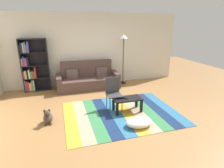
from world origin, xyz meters
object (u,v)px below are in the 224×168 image
object	(u,v)px
couch	(88,79)
standing_lamp	(124,43)
pouf	(139,122)
bookshelf	(32,67)
dog	(48,117)
folding_chair	(113,91)
tv_remote	(125,98)
coffee_table	(127,101)

from	to	relation	value
couch	standing_lamp	world-z (taller)	standing_lamp
couch	pouf	world-z (taller)	couch
bookshelf	dog	size ratio (longest dim) A/B	4.62
dog	folding_chair	xyz separation A→B (m)	(1.75, 0.32, 0.37)
couch	tv_remote	world-z (taller)	couch
pouf	standing_lamp	bearing A→B (deg)	76.65
standing_lamp	tv_remote	xyz separation A→B (m)	(-0.81, -2.41, -1.20)
coffee_table	pouf	xyz separation A→B (m)	(-0.01, -0.80, -0.21)
bookshelf	pouf	size ratio (longest dim) A/B	2.90
bookshelf	coffee_table	xyz separation A→B (m)	(2.59, -2.51, -0.55)
tv_remote	folding_chair	bearing A→B (deg)	96.89
folding_chair	pouf	bearing A→B (deg)	-28.62
couch	dog	size ratio (longest dim) A/B	5.69
pouf	dog	distance (m)	2.19
coffee_table	folding_chair	bearing A→B (deg)	136.45
coffee_table	tv_remote	bearing A→B (deg)	-175.39
bookshelf	coffee_table	bearing A→B (deg)	-44.11
bookshelf	folding_chair	world-z (taller)	bookshelf
couch	pouf	distance (m)	3.11
couch	bookshelf	bearing A→B (deg)	171.45
couch	folding_chair	distance (m)	1.99
standing_lamp	tv_remote	bearing A→B (deg)	-108.58
coffee_table	folding_chair	xyz separation A→B (m)	(-0.31, 0.29, 0.22)
bookshelf	pouf	world-z (taller)	bookshelf
folding_chair	tv_remote	bearing A→B (deg)	-4.24
pouf	dog	bearing A→B (deg)	159.52
pouf	tv_remote	world-z (taller)	tv_remote
couch	standing_lamp	distance (m)	1.93
bookshelf	pouf	distance (m)	4.27
tv_remote	pouf	bearing A→B (deg)	-119.08
couch	coffee_table	bearing A→B (deg)	-72.64
bookshelf	standing_lamp	size ratio (longest dim) A/B	0.96
dog	tv_remote	bearing A→B (deg)	0.78
pouf	couch	bearing A→B (deg)	102.78
standing_lamp	pouf	bearing A→B (deg)	-103.35
bookshelf	dog	world-z (taller)	bookshelf
dog	tv_remote	world-z (taller)	tv_remote
standing_lamp	dog	bearing A→B (deg)	-139.03
coffee_table	pouf	distance (m)	0.82
coffee_table	pouf	bearing A→B (deg)	-90.77
coffee_table	standing_lamp	size ratio (longest dim) A/B	0.40
pouf	folding_chair	world-z (taller)	folding_chair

